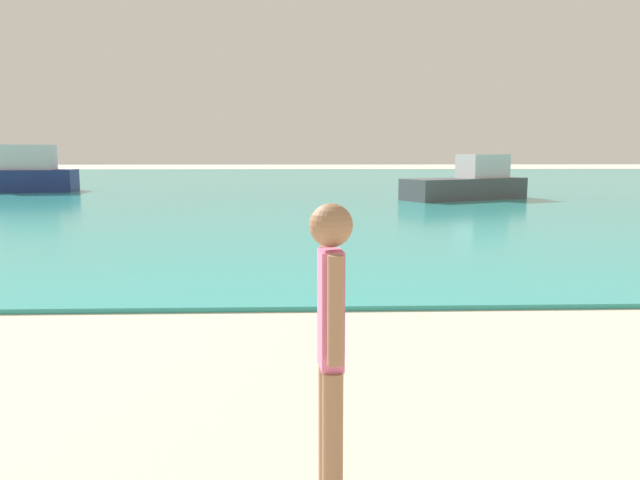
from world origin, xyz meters
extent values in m
cube|color=teal|center=(0.00, 41.83, 0.03)|extent=(160.00, 60.00, 0.06)
cylinder|color=#936B4C|center=(-0.08, 7.73, 0.39)|extent=(0.10, 0.10, 0.78)
cylinder|color=#936B4C|center=(-0.09, 7.87, 0.39)|extent=(0.10, 0.10, 0.78)
cube|color=pink|center=(-0.09, 7.80, 1.07)|extent=(0.13, 0.19, 0.59)
sphere|color=#936B4C|center=(-0.09, 7.80, 1.49)|extent=(0.21, 0.21, 0.21)
cylinder|color=#936B4C|center=(-0.07, 7.66, 1.11)|extent=(0.08, 0.08, 0.52)
cylinder|color=#936B4C|center=(-0.10, 7.95, 1.11)|extent=(0.08, 0.08, 0.52)
cube|color=#4C4C51|center=(6.11, 28.19, 0.46)|extent=(5.21, 3.68, 0.80)
cube|color=silver|center=(6.92, 28.59, 1.31)|extent=(2.12, 1.81, 0.90)
cube|color=navy|center=(-13.66, 33.27, 0.56)|extent=(6.46, 2.82, 1.00)
cube|color=silver|center=(-12.55, 33.42, 1.62)|extent=(2.42, 1.69, 1.12)
camera|label=1|loc=(-0.24, 4.90, 1.83)|focal=34.42mm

